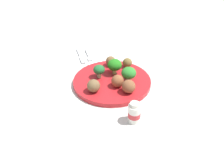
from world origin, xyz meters
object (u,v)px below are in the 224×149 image
meatball_mid_right (117,81)px  meatball_back_left (94,86)px  plate (112,81)px  fork (89,55)px  meatball_back_right (111,61)px  napkin (85,56)px  broccoli_floret_center (99,70)px  meatball_center (127,63)px  yogurt_bottle (134,113)px  broccoli_floret_mid_right (115,65)px  broccoli_floret_front_right (129,73)px  meatball_far_rim (129,86)px  knife (81,56)px

meatball_mid_right → meatball_back_left: 0.08m
plate → meatball_mid_right: 0.06m
fork → plate: bearing=2.8°
meatball_back_right → meatball_back_left: 0.18m
plate → napkin: bearing=-173.4°
broccoli_floret_center → meatball_mid_right: broccoli_floret_center is taller
plate → napkin: plate is taller
broccoli_floret_center → meatball_center: (-0.02, 0.13, -0.01)m
meatball_back_right → yogurt_bottle: bearing=-10.5°
meatball_mid_right → napkin: (-0.29, -0.03, -0.03)m
broccoli_floret_center → yogurt_bottle: (0.24, 0.02, -0.02)m
meatball_center → meatball_mid_right: 0.14m
broccoli_floret_mid_right → meatball_center: broccoli_floret_mid_right is taller
meatball_center → meatball_back_right: (-0.04, -0.06, 0.00)m
broccoli_floret_center → fork: (-0.20, 0.03, -0.04)m
meatball_mid_right → yogurt_bottle: (0.16, -0.02, -0.01)m
broccoli_floret_front_right → meatball_far_rim: broccoli_floret_front_right is taller
broccoli_floret_front_right → napkin: (-0.28, -0.08, -0.05)m
meatball_back_left → yogurt_bottle: 0.17m
meatball_mid_right → knife: size_ratio=0.29×
broccoli_floret_center → knife: (-0.20, -0.01, -0.04)m
plate → meatball_back_left: 0.10m
broccoli_floret_mid_right → napkin: (-0.21, -0.05, -0.05)m
plate → fork: bearing=-177.2°
napkin → meatball_back_left: bearing=-11.2°
broccoli_floret_front_right → meatball_mid_right: (0.01, -0.05, -0.01)m
meatball_back_right → napkin: size_ratio=0.23×
broccoli_floret_front_right → meatball_far_rim: 0.07m
meatball_back_right → fork: (-0.14, -0.05, -0.03)m
broccoli_floret_center → meatball_far_rim: broccoli_floret_center is taller
broccoli_floret_mid_right → yogurt_bottle: bearing=-10.7°
meatball_center → broccoli_floret_front_right: bearing=-24.5°
meatball_far_rim → fork: meatball_far_rim is taller
broccoli_floret_front_right → meatball_back_left: (0.01, -0.13, -0.01)m
napkin → broccoli_floret_center: bearing=-2.3°
broccoli_floret_front_right → meatball_back_right: bearing=-173.9°
napkin → broccoli_floret_front_right: bearing=15.6°
plate → meatball_mid_right: bearing=-0.6°
meatball_far_rim → yogurt_bottle: yogurt_bottle is taller
meatball_mid_right → napkin: 0.29m
meatball_mid_right → fork: 0.28m
fork → yogurt_bottle: size_ratio=1.85×
knife → napkin: bearing=105.8°
meatball_far_rim → fork: bearing=-174.7°
napkin → yogurt_bottle: size_ratio=2.60×
meatball_far_rim → yogurt_bottle: bearing=-19.2°
fork → meatball_back_right: bearing=18.5°
broccoli_floret_center → knife: size_ratio=0.33×
meatball_back_left → fork: bearing=165.1°
meatball_center → yogurt_bottle: yogurt_bottle is taller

